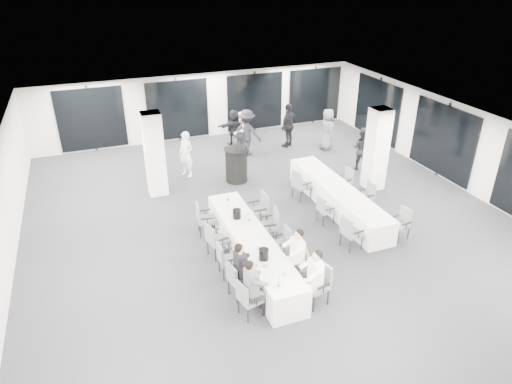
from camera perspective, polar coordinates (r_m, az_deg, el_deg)
room at (r=14.29m, az=3.58°, el=3.73°), size 14.04×16.04×2.84m
column_left at (r=15.20m, az=-12.58°, el=4.63°), size 0.60×0.60×2.80m
column_right at (r=15.78m, az=14.84°, el=5.20°), size 0.60×0.60×2.80m
banquet_table_main at (r=11.88m, az=-0.53°, el=-7.03°), size 0.90×5.00×0.75m
banquet_table_side at (r=14.52m, az=10.08°, el=-0.69°), size 0.90×5.00×0.75m
cocktail_table at (r=16.03m, az=-2.46°, el=3.42°), size 0.87×0.87×1.21m
chair_main_left_near at (r=10.11m, az=-1.10°, el=-13.03°), size 0.55×0.58×0.91m
chair_main_left_second at (r=10.61m, az=-2.41°, el=-10.72°), size 0.55×0.58×0.93m
chair_main_left_mid at (r=11.29m, az=-3.86°, el=-8.23°), size 0.46×0.52×0.91m
chair_main_left_fourth at (r=11.97m, az=-5.15°, el=-5.82°), size 0.59×0.62×0.97m
chair_main_left_far at (r=12.96m, az=-6.64°, el=-3.15°), size 0.54×0.59×0.97m
chair_main_right_near at (r=10.54m, az=7.84°, el=-11.00°), size 0.61×0.64×1.01m
chair_main_right_second at (r=11.20m, az=5.61°, el=-8.79°), size 0.53×0.55×0.86m
chair_main_right_mid at (r=11.96m, az=3.46°, el=-6.13°), size 0.46×0.51×0.87m
chair_main_right_fourth at (r=12.60m, az=1.90°, el=-3.87°), size 0.58×0.61×0.98m
chair_main_right_far at (r=13.27m, az=0.50°, el=-1.99°), size 0.53×0.59×1.04m
chair_side_left_near at (r=12.50m, az=11.66°, el=-4.80°), size 0.54×0.59×0.96m
chair_side_left_mid at (r=13.60m, az=8.48°, el=-2.02°), size 0.46×0.50×0.86m
chair_side_left_far at (r=14.80m, az=5.51°, el=1.05°), size 0.60×0.63×1.00m
chair_side_right_near at (r=13.38m, az=17.79°, el=-3.53°), size 0.51×0.55×0.90m
chair_side_right_mid at (r=14.59m, az=13.70°, el=-0.30°), size 0.47×0.52×0.91m
chair_side_right_far at (r=15.52m, az=11.16°, el=1.57°), size 0.48×0.52×0.86m
seated_guest_a at (r=9.98m, az=-0.27°, el=-11.46°), size 0.50×0.38×1.44m
seated_guest_b at (r=10.49m, az=-1.62°, el=-9.26°), size 0.50×0.38×1.44m
seated_guest_c at (r=10.31m, az=7.14°, el=-10.25°), size 0.50×0.38×1.44m
seated_guest_d at (r=10.97m, az=4.90°, el=-7.56°), size 0.50×0.38×1.44m
standing_guest_a at (r=15.85m, az=-1.70°, el=4.82°), size 0.96×0.97×2.08m
standing_guest_b at (r=18.30m, az=-1.78°, el=7.76°), size 1.12×0.96×1.99m
standing_guest_c at (r=18.17m, az=-1.16°, el=7.80°), size 1.46×1.44×2.10m
standing_guest_d at (r=19.07m, az=4.12°, el=8.66°), size 1.40×1.27×2.08m
standing_guest_e at (r=18.99m, az=8.92°, el=8.06°), size 0.66×0.98×1.92m
standing_guest_f at (r=19.37m, az=-2.76°, el=8.39°), size 1.59×0.67×1.70m
standing_guest_g at (r=16.51m, az=-8.75°, el=5.05°), size 0.85×0.88×1.87m
standing_guest_h at (r=17.28m, az=13.13°, el=5.62°), size 0.96×1.04×1.85m
ice_bucket_near at (r=10.75m, az=0.97°, el=-7.78°), size 0.24×0.24×0.27m
ice_bucket_far at (r=12.38m, az=-2.41°, el=-2.74°), size 0.23×0.23×0.26m
water_bottle_a at (r=9.93m, az=2.86°, el=-11.41°), size 0.07×0.07×0.21m
water_bottle_b at (r=12.17m, az=-0.83°, el=-3.35°), size 0.08×0.08×0.24m
water_bottle_c at (r=13.18m, az=-3.52°, el=-0.85°), size 0.08×0.08×0.24m
plate_a at (r=10.57m, az=1.20°, el=-9.30°), size 0.22×0.22×0.03m
plate_b at (r=10.36m, az=3.53°, el=-10.24°), size 0.20×0.20×0.03m
plate_c at (r=11.21m, az=0.38°, el=-6.95°), size 0.21×0.21×0.03m
wine_glass at (r=10.16m, az=4.72°, el=-10.03°), size 0.08×0.08×0.22m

